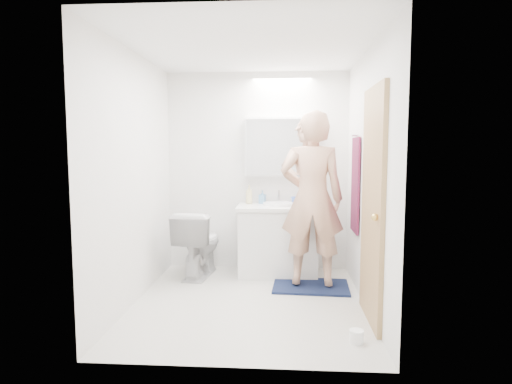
# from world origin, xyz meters

# --- Properties ---
(floor) EXTENTS (2.50, 2.50, 0.00)m
(floor) POSITION_xyz_m (0.00, 0.00, 0.00)
(floor) COLOR silver
(floor) RESTS_ON ground
(ceiling) EXTENTS (2.50, 2.50, 0.00)m
(ceiling) POSITION_xyz_m (0.00, 0.00, 2.40)
(ceiling) COLOR white
(ceiling) RESTS_ON floor
(wall_back) EXTENTS (2.50, 0.00, 2.50)m
(wall_back) POSITION_xyz_m (0.00, 1.25, 1.20)
(wall_back) COLOR white
(wall_back) RESTS_ON floor
(wall_front) EXTENTS (2.50, 0.00, 2.50)m
(wall_front) POSITION_xyz_m (0.00, -1.25, 1.20)
(wall_front) COLOR white
(wall_front) RESTS_ON floor
(wall_left) EXTENTS (0.00, 2.50, 2.50)m
(wall_left) POSITION_xyz_m (-1.10, 0.00, 1.20)
(wall_left) COLOR white
(wall_left) RESTS_ON floor
(wall_right) EXTENTS (0.00, 2.50, 2.50)m
(wall_right) POSITION_xyz_m (1.10, 0.00, 1.20)
(wall_right) COLOR white
(wall_right) RESTS_ON floor
(vanity_cabinet) EXTENTS (0.90, 0.55, 0.78)m
(vanity_cabinet) POSITION_xyz_m (0.26, 0.96, 0.39)
(vanity_cabinet) COLOR silver
(vanity_cabinet) RESTS_ON floor
(countertop) EXTENTS (0.95, 0.58, 0.04)m
(countertop) POSITION_xyz_m (0.26, 0.96, 0.80)
(countertop) COLOR silver
(countertop) RESTS_ON vanity_cabinet
(sink_basin) EXTENTS (0.36, 0.36, 0.03)m
(sink_basin) POSITION_xyz_m (0.26, 0.99, 0.84)
(sink_basin) COLOR white
(sink_basin) RESTS_ON countertop
(faucet) EXTENTS (0.02, 0.02, 0.16)m
(faucet) POSITION_xyz_m (0.26, 1.19, 0.90)
(faucet) COLOR #B7B8BC
(faucet) RESTS_ON countertop
(medicine_cabinet) EXTENTS (0.88, 0.14, 0.70)m
(medicine_cabinet) POSITION_xyz_m (0.30, 1.18, 1.50)
(medicine_cabinet) COLOR white
(medicine_cabinet) RESTS_ON wall_back
(mirror_panel) EXTENTS (0.84, 0.01, 0.66)m
(mirror_panel) POSITION_xyz_m (0.30, 1.10, 1.50)
(mirror_panel) COLOR silver
(mirror_panel) RESTS_ON medicine_cabinet
(toilet) EXTENTS (0.52, 0.80, 0.77)m
(toilet) POSITION_xyz_m (-0.66, 0.85, 0.39)
(toilet) COLOR silver
(toilet) RESTS_ON floor
(bath_rug) EXTENTS (0.83, 0.59, 0.02)m
(bath_rug) POSITION_xyz_m (0.62, 0.49, 0.01)
(bath_rug) COLOR #121E3A
(bath_rug) RESTS_ON floor
(person) EXTENTS (0.69, 0.47, 1.82)m
(person) POSITION_xyz_m (0.62, 0.49, 0.96)
(person) COLOR tan
(person) RESTS_ON bath_rug
(door) EXTENTS (0.04, 0.80, 2.00)m
(door) POSITION_xyz_m (1.08, -0.35, 1.00)
(door) COLOR tan
(door) RESTS_ON wall_right
(door_knob) EXTENTS (0.06, 0.06, 0.06)m
(door_knob) POSITION_xyz_m (1.04, -0.65, 0.95)
(door_knob) COLOR gold
(door_knob) RESTS_ON door
(towel) EXTENTS (0.02, 0.42, 1.00)m
(towel) POSITION_xyz_m (1.08, 0.55, 1.10)
(towel) COLOR #131137
(towel) RESTS_ON wall_right
(towel_hook) EXTENTS (0.07, 0.02, 0.02)m
(towel_hook) POSITION_xyz_m (1.07, 0.55, 1.62)
(towel_hook) COLOR silver
(towel_hook) RESTS_ON wall_right
(soap_bottle_a) EXTENTS (0.11, 0.11, 0.22)m
(soap_bottle_a) POSITION_xyz_m (-0.09, 1.11, 0.93)
(soap_bottle_a) COLOR #D5C58A
(soap_bottle_a) RESTS_ON countertop
(soap_bottle_b) EXTENTS (0.09, 0.09, 0.16)m
(soap_bottle_b) POSITION_xyz_m (0.07, 1.15, 0.90)
(soap_bottle_b) COLOR #598FBE
(soap_bottle_b) RESTS_ON countertop
(toothbrush_cup) EXTENTS (0.12, 0.12, 0.09)m
(toothbrush_cup) POSITION_xyz_m (0.46, 1.12, 0.86)
(toothbrush_cup) COLOR #4364C9
(toothbrush_cup) RESTS_ON countertop
(toilet_paper_roll) EXTENTS (0.11, 0.11, 0.10)m
(toilet_paper_roll) POSITION_xyz_m (0.89, -0.81, 0.05)
(toilet_paper_roll) COLOR white
(toilet_paper_roll) RESTS_ON floor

